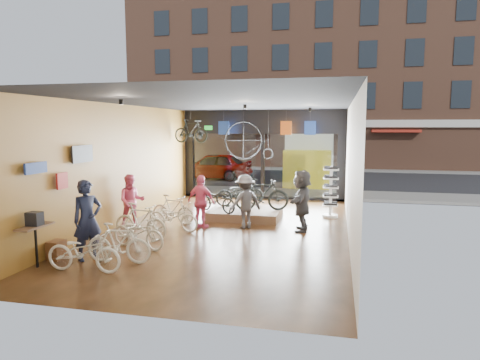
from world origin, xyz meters
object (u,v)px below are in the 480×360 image
(sunglasses_rack, at_px, (331,192))
(floor_bike_2, at_px, (138,232))
(floor_bike_5, at_px, (173,209))
(customer_2, at_px, (201,202))
(floor_bike_4, at_px, (173,217))
(customer_3, at_px, (245,202))
(display_bike_mid, at_px, (262,195))
(display_platform, at_px, (245,214))
(floor_bike_1, at_px, (118,243))
(display_bike_right, at_px, (240,193))
(street_car, at_px, (213,166))
(customer_1, at_px, (132,201))
(floor_bike_0, at_px, (84,252))
(floor_bike_3, at_px, (140,221))
(box_truck, at_px, (310,158))
(display_bike_left, at_px, (217,200))
(customer_5, at_px, (302,200))
(hung_bike, at_px, (191,131))
(penny_farthing, at_px, (251,142))
(customer_0, at_px, (88,220))

(sunglasses_rack, bearing_deg, floor_bike_2, -123.84)
(floor_bike_5, distance_m, customer_2, 1.19)
(floor_bike_4, distance_m, customer_3, 2.23)
(display_bike_mid, bearing_deg, display_platform, 69.77)
(customer_2, relative_size, sunglasses_rack, 0.92)
(floor_bike_1, bearing_deg, display_bike_right, -16.54)
(display_platform, bearing_deg, customer_2, -120.76)
(street_car, distance_m, display_platform, 11.03)
(floor_bike_2, relative_size, display_platform, 0.67)
(customer_1, xyz_separation_m, customer_2, (2.11, 0.42, -0.01))
(floor_bike_0, relative_size, floor_bike_3, 1.01)
(box_truck, distance_m, display_bike_left, 10.15)
(customer_5, bearing_deg, floor_bike_3, -64.49)
(floor_bike_3, relative_size, customer_5, 0.92)
(floor_bike_2, height_order, customer_1, customer_1)
(floor_bike_3, relative_size, display_bike_mid, 0.93)
(floor_bike_5, height_order, display_bike_left, display_bike_left)
(display_bike_left, bearing_deg, floor_bike_5, 143.56)
(floor_bike_5, bearing_deg, floor_bike_1, -162.67)
(floor_bike_0, xyz_separation_m, customer_1, (-0.88, 3.95, 0.38))
(floor_bike_3, bearing_deg, customer_1, 45.79)
(display_bike_mid, bearing_deg, floor_bike_3, 123.22)
(display_bike_left, bearing_deg, sunglasses_rack, -44.01)
(floor_bike_0, relative_size, display_bike_right, 0.97)
(display_platform, distance_m, hung_bike, 4.59)
(floor_bike_4, relative_size, customer_1, 1.00)
(customer_3, bearing_deg, customer_2, -27.26)
(floor_bike_4, relative_size, sunglasses_rack, 0.93)
(customer_1, bearing_deg, penny_farthing, 34.23)
(box_truck, height_order, penny_farthing, penny_farthing)
(floor_bike_4, relative_size, customer_0, 0.88)
(floor_bike_2, height_order, sunglasses_rack, sunglasses_rack)
(floor_bike_3, xyz_separation_m, display_bike_right, (1.92, 3.99, 0.25))
(floor_bike_5, relative_size, customer_0, 0.82)
(floor_bike_2, bearing_deg, display_platform, -9.92)
(box_truck, height_order, hung_bike, hung_bike)
(display_bike_right, xyz_separation_m, customer_2, (-0.67, -2.36, 0.06))
(floor_bike_0, xyz_separation_m, floor_bike_3, (-0.01, 2.73, 0.06))
(floor_bike_4, height_order, customer_0, customer_0)
(penny_farthing, bearing_deg, customer_5, -61.06)
(floor_bike_4, bearing_deg, display_platform, -28.58)
(display_bike_right, relative_size, customer_1, 1.05)
(customer_5, bearing_deg, display_platform, -122.57)
(customer_5, distance_m, hung_bike, 6.38)
(penny_farthing, bearing_deg, customer_1, -117.62)
(customer_1, distance_m, penny_farthing, 6.07)
(customer_2, bearing_deg, street_car, -58.99)
(street_car, xyz_separation_m, floor_bike_5, (2.05, -11.54, -0.32))
(floor_bike_5, distance_m, display_bike_left, 1.47)
(display_platform, bearing_deg, floor_bike_2, -114.65)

